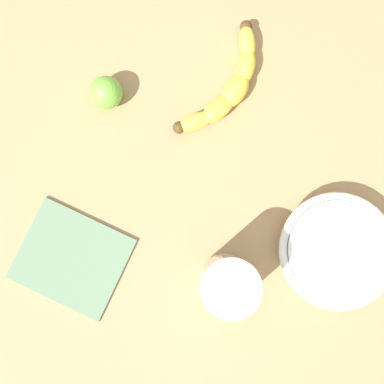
{
  "coord_description": "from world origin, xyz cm",
  "views": [
    {
      "loc": [
        2.22,
        -5.38,
        71.71
      ],
      "look_at": [
        -0.98,
        -0.18,
        5.0
      ],
      "focal_mm": 41.44,
      "sensor_mm": 36.0,
      "label": 1
    }
  ],
  "objects": [
    {
      "name": "smoothie_glass",
      "position": [
        10.22,
        -8.83,
        8.71
      ],
      "size": [
        7.96,
        7.96,
        11.96
      ],
      "color": "silver",
      "rests_on": "wooden_tabletop"
    },
    {
      "name": "banana",
      "position": [
        -4.77,
        16.85,
        4.75
      ],
      "size": [
        7.32,
        21.26,
        3.5
      ],
      "rotation": [
        0.0,
        0.0,
        1.55
      ],
      "color": "yellow",
      "rests_on": "wooden_tabletop"
    },
    {
      "name": "wooden_tabletop",
      "position": [
        0.0,
        0.0,
        1.5
      ],
      "size": [
        120.0,
        120.0,
        3.0
      ],
      "primitive_type": "cube",
      "color": "tan",
      "rests_on": "ground"
    },
    {
      "name": "lime_fruit",
      "position": [
        -20.24,
        5.9,
        5.54
      ],
      "size": [
        5.08,
        5.08,
        5.08
      ],
      "primitive_type": "sphere",
      "color": "#75C142",
      "rests_on": "wooden_tabletop"
    },
    {
      "name": "ceramic_bowl",
      "position": [
        21.91,
        3.58,
        5.3
      ],
      "size": [
        17.46,
        17.46,
        3.82
      ],
      "color": "white",
      "rests_on": "wooden_tabletop"
    },
    {
      "name": "folded_napkin",
      "position": [
        -11.36,
        -18.46,
        3.3
      ],
      "size": [
        17.26,
        15.27,
        0.6
      ],
      "primitive_type": "cube",
      "rotation": [
        0.0,
        0.0,
        0.12
      ],
      "color": "slate",
      "rests_on": "wooden_tabletop"
    }
  ]
}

